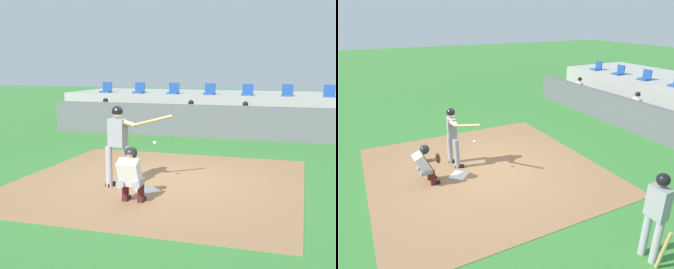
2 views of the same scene
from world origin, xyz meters
The scene contains 18 objects.
ground_plane centered at (0.00, 0.00, 0.00)m, with size 80.00×80.00×0.00m, color #387A33.
dirt_infield centered at (0.00, 0.00, 0.01)m, with size 6.40×6.40×0.01m, color #936B47.
home_plate centered at (0.00, -0.80, 0.02)m, with size 0.44×0.44×0.02m, color white.
batter_at_plate centered at (-0.67, -0.70, 1.04)m, with size 1.39×0.64×1.80m.
catcher_crouched centered at (-0.02, -1.67, 0.61)m, with size 0.49×1.75×1.13m.
dugout_wall centered at (0.00, 6.50, 0.60)m, with size 13.00×0.30×1.20m, color #59595E.
dugout_bench centered at (0.00, 7.50, 0.23)m, with size 11.80×0.44×0.45m, color olive.
dugout_player_0 centered at (-4.83, 7.34, 0.67)m, with size 0.49×0.70×1.30m.
dugout_player_1 centered at (-1.15, 7.34, 0.67)m, with size 0.49×0.70×1.30m.
dugout_player_2 centered at (0.98, 7.34, 0.67)m, with size 0.49×0.70×1.30m.
stands_platform centered at (0.00, 10.90, 0.70)m, with size 15.00×4.40×1.40m, color #9E9E99.
stadium_seat_0 centered at (-5.69, 9.38, 1.53)m, with size 0.46×0.46×0.48m.
stadium_seat_1 centered at (-4.06, 9.38, 1.53)m, with size 0.46×0.46×0.48m.
stadium_seat_2 centered at (-2.44, 9.38, 1.53)m, with size 0.46×0.46×0.48m.
stadium_seat_3 centered at (-0.81, 9.38, 1.53)m, with size 0.46×0.46×0.48m.
stadium_seat_4 centered at (0.81, 9.38, 1.53)m, with size 0.46×0.46×0.48m.
stadium_seat_5 centered at (2.44, 9.38, 1.53)m, with size 0.46×0.46×0.48m.
stadium_seat_6 centered at (4.06, 9.38, 1.53)m, with size 0.46×0.46×0.48m.
Camera 1 is at (3.11, -9.34, 2.66)m, focal length 47.10 mm.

